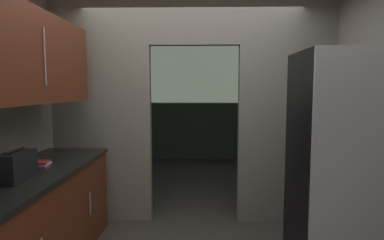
% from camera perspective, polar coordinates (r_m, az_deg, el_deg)
% --- Properties ---
extents(kitchen_partition, '(3.29, 0.12, 2.78)m').
position_cam_1_polar(kitchen_partition, '(3.81, -0.08, 4.20)').
color(kitchen_partition, '#9E998C').
rests_on(kitchen_partition, ground).
extents(adjoining_room_shell, '(3.29, 3.47, 2.78)m').
position_cam_1_polar(adjoining_room_shell, '(6.07, 0.47, 3.67)').
color(adjoining_room_shell, slate).
rests_on(adjoining_room_shell, ground).
extents(refrigerator, '(0.77, 0.72, 1.87)m').
position_cam_1_polar(refrigerator, '(2.90, 25.34, -7.87)').
color(refrigerator, black).
rests_on(refrigerator, ground).
extents(lower_cabinet_run, '(0.68, 2.19, 0.91)m').
position_cam_1_polar(lower_cabinet_run, '(3.10, -26.60, -16.45)').
color(lower_cabinet_run, maroon).
rests_on(lower_cabinet_run, ground).
extents(upper_cabinet_counterside, '(0.36, 1.97, 0.74)m').
position_cam_1_polar(upper_cabinet_counterside, '(2.90, -27.78, 9.87)').
color(upper_cabinet_counterside, maroon).
extents(boombox, '(0.17, 0.35, 0.24)m').
position_cam_1_polar(boombox, '(2.74, -28.73, -7.19)').
color(boombox, black).
rests_on(boombox, lower_cabinet_run).
extents(book_stack, '(0.14, 0.17, 0.05)m').
position_cam_1_polar(book_stack, '(3.09, -24.97, -7.14)').
color(book_stack, '#8C3893').
rests_on(book_stack, lower_cabinet_run).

